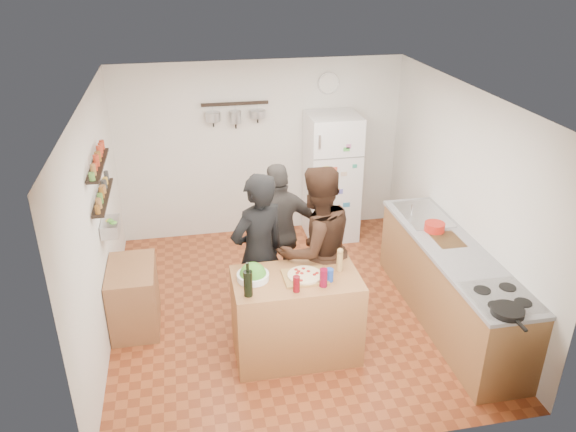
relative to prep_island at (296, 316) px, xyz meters
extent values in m
plane|color=brown|center=(0.09, 0.79, -0.46)|extent=(4.20, 4.20, 0.00)
plane|color=white|center=(0.09, 0.79, 2.04)|extent=(4.20, 4.20, 0.00)
plane|color=silver|center=(0.09, 2.89, 0.79)|extent=(4.00, 0.00, 4.00)
plane|color=silver|center=(-1.91, 0.79, 0.79)|extent=(0.00, 4.20, 4.20)
plane|color=silver|center=(2.09, 0.79, 0.79)|extent=(0.00, 4.20, 4.20)
cube|color=olive|center=(0.00, 0.00, 0.00)|extent=(1.25, 0.72, 0.91)
cube|color=olive|center=(0.08, -0.02, 0.47)|extent=(0.42, 0.34, 0.02)
cylinder|color=beige|center=(0.08, -0.02, 0.48)|extent=(0.34, 0.34, 0.02)
cylinder|color=white|center=(-0.42, 0.05, 0.49)|extent=(0.31, 0.31, 0.06)
cylinder|color=black|center=(-0.50, -0.22, 0.58)|extent=(0.08, 0.08, 0.26)
cylinder|color=#5A070E|center=(-0.05, -0.24, 0.54)|extent=(0.07, 0.07, 0.16)
cylinder|color=maroon|center=(0.22, -0.20, 0.55)|extent=(0.08, 0.08, 0.18)
cylinder|color=#A37B44|center=(0.45, 0.05, 0.55)|extent=(0.06, 0.06, 0.20)
cylinder|color=navy|center=(0.30, -0.12, 0.52)|extent=(0.08, 0.08, 0.13)
imported|color=black|center=(-0.30, 0.53, 0.46)|extent=(0.79, 0.69, 1.82)
imported|color=black|center=(0.31, 0.48, 0.48)|extent=(1.09, 0.96, 1.87)
imported|color=#322E2C|center=(0.03, 1.09, 0.39)|extent=(1.02, 0.49, 1.69)
cube|color=#9E7042|center=(1.79, 0.24, -0.01)|extent=(0.63, 2.63, 0.90)
cube|color=white|center=(1.79, -0.71, 0.46)|extent=(0.60, 0.62, 0.02)
cylinder|color=black|center=(1.69, -0.96, 0.49)|extent=(0.29, 0.29, 0.06)
cube|color=silver|center=(1.79, 1.09, 0.46)|extent=(0.50, 0.80, 0.03)
cube|color=olive|center=(1.79, 0.44, 0.46)|extent=(0.30, 0.40, 0.02)
cylinder|color=red|center=(1.74, 0.67, 0.51)|extent=(0.23, 0.23, 0.10)
cube|color=white|center=(1.04, 2.54, 0.45)|extent=(0.70, 0.68, 1.80)
cylinder|color=silver|center=(1.04, 2.87, 1.69)|extent=(0.30, 0.03, 0.30)
cube|color=black|center=(-1.84, 0.99, 1.04)|extent=(0.12, 1.00, 0.02)
cube|color=black|center=(-1.84, 0.99, 1.40)|extent=(0.12, 1.00, 0.02)
cube|color=silver|center=(-1.81, 0.99, 0.69)|extent=(0.18, 0.35, 0.14)
cube|color=#9D6942|center=(-1.65, 0.81, -0.09)|extent=(0.50, 0.80, 0.73)
cube|color=black|center=(-0.26, 2.79, 1.49)|extent=(0.90, 0.04, 0.04)
camera|label=1|loc=(-0.98, -4.59, 3.36)|focal=35.00mm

